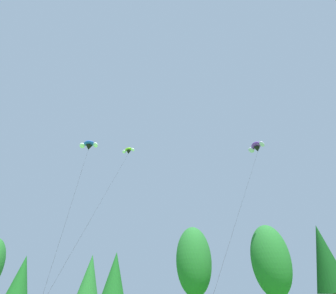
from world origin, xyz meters
TOP-DOWN VIEW (x-y plane):
  - treeline_tree_b at (-28.72, 42.17)m, footprint 3.57×3.57m
  - treeline_tree_c at (-17.80, 45.40)m, footprint 3.60×3.60m
  - treeline_tree_d at (-11.53, 42.08)m, footprint 3.52×3.52m
  - treeline_tree_e at (0.55, 42.10)m, footprint 4.94×4.94m
  - treeline_tree_f at (10.62, 40.61)m, footprint 4.73×4.73m
  - treeline_tree_g at (17.82, 45.20)m, footprint 4.13×4.13m
  - parafoil_kite_high_lime_white at (-6.48, 32.88)m, footprint 2.84×14.09m
  - parafoil_kite_mid_purple at (11.32, 36.29)m, footprint 7.16×17.02m
  - parafoil_kite_far_blue_white at (-8.74, 26.64)m, footprint 5.21×8.01m

SIDE VIEW (x-z plane):
  - treeline_tree_d at x=-11.53m, z-range 1.10..9.85m
  - treeline_tree_b at x=-28.72m, z-range 1.13..10.07m
  - treeline_tree_c at x=-17.80m, z-range 1.14..10.22m
  - treeline_tree_f at x=10.62m, z-range 1.14..12.01m
  - treeline_tree_e at x=0.55m, z-range 1.23..12.87m
  - treeline_tree_g at x=17.82m, z-range 1.45..12.93m
  - parafoil_kite_far_blue_white at x=-8.74m, z-range 9.80..27.45m
  - parafoil_kite_mid_purple at x=11.32m, z-range 10.43..30.45m
  - parafoil_kite_high_lime_white at x=-6.48m, z-range 10.97..30.84m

